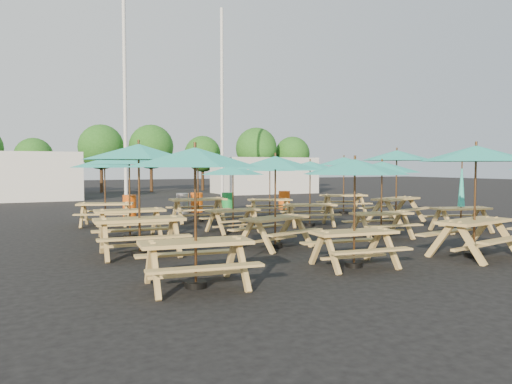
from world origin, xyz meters
name	(u,v)px	position (x,y,z in m)	size (l,w,h in m)	color
ground	(276,229)	(0.00, 0.00, 0.00)	(120.00, 120.00, 0.00)	black
picnic_unit_0	(195,164)	(-4.77, -6.21, 2.02)	(2.45, 2.45, 2.32)	tan
picnic_unit_1	(139,157)	(-4.95, -2.85, 2.18)	(2.56, 2.56, 2.50)	tan
picnic_unit_2	(129,162)	(-4.62, -0.13, 2.09)	(2.45, 2.45, 2.40)	tan
picnic_unit_3	(105,166)	(-4.77, 3.15, 1.99)	(2.75, 2.75, 2.28)	tan
picnic_unit_4	(355,172)	(-1.41, -5.95, 1.87)	(2.26, 2.26, 2.15)	tan
picnic_unit_5	(275,167)	(-1.73, -3.22, 1.97)	(2.78, 2.78, 2.25)	tan
picnic_unit_6	(233,173)	(-1.54, -0.11, 1.78)	(2.25, 2.25, 2.04)	tan
picnic_unit_7	(198,161)	(-1.59, 2.97, 2.18)	(2.52, 2.52, 2.49)	tan
picnic_unit_8	(476,159)	(1.59, -6.23, 2.14)	(2.82, 2.82, 2.46)	tan
picnic_unit_9	(382,171)	(1.66, -3.06, 1.86)	(2.32, 2.32, 2.14)	tan
picnic_unit_10	(310,169)	(1.37, 0.21, 1.89)	(2.59, 2.59, 2.17)	tan
picnic_unit_11	(270,170)	(1.42, 3.23, 1.85)	(2.54, 2.54, 2.12)	tan
picnic_unit_13	(461,202)	(4.73, -3.03, 0.91)	(2.00, 1.82, 2.21)	tan
picnic_unit_14	(397,159)	(4.74, -0.13, 2.24)	(3.15, 3.15, 2.57)	tan
picnic_unit_15	(344,164)	(4.89, 3.24, 2.08)	(2.76, 2.76, 2.38)	tan
waste_bin_0	(130,206)	(-3.40, 6.06, 0.42)	(0.52, 0.52, 0.84)	#DC510C
waste_bin_1	(183,203)	(-1.13, 6.32, 0.42)	(0.52, 0.52, 0.84)	gray
waste_bin_2	(197,202)	(-0.43, 6.56, 0.42)	(0.52, 0.52, 0.84)	#DC510C
waste_bin_3	(228,202)	(0.81, 6.05, 0.42)	(0.52, 0.52, 0.84)	green
waste_bin_4	(284,200)	(3.70, 6.23, 0.42)	(0.52, 0.52, 0.84)	#DC510C
mast_0	(125,93)	(-2.00, 14.00, 6.00)	(0.20, 0.20, 12.00)	silver
mast_1	(222,103)	(4.50, 16.00, 6.00)	(0.20, 0.20, 12.00)	silver
event_tent_0	(6,176)	(-8.00, 18.00, 1.40)	(8.00, 4.00, 2.80)	silver
event_tent_1	(264,175)	(9.00, 19.00, 1.30)	(7.00, 4.00, 2.60)	silver
tree_2	(34,157)	(-6.39, 23.65, 2.62)	(2.59, 2.59, 3.93)	#382314
tree_3	(101,147)	(-1.75, 24.72, 3.41)	(3.36, 3.36, 5.09)	#382314
tree_4	(151,147)	(1.90, 24.26, 3.46)	(3.41, 3.41, 5.17)	#382314
tree_5	(203,154)	(6.22, 24.67, 2.97)	(2.94, 2.94, 4.45)	#382314
tree_6	(256,148)	(10.23, 22.90, 3.43)	(3.38, 3.38, 5.13)	#382314
tree_7	(292,154)	(13.63, 22.92, 2.99)	(2.95, 2.95, 4.48)	#382314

